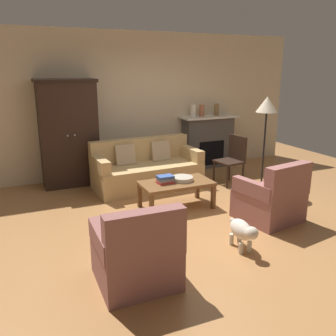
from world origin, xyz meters
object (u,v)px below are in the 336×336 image
object	(u,v)px
floor_lamp	(267,110)
mantel_vase_terracotta	(202,111)
fruit_bowl	(182,179)
dog	(242,231)
couch	(146,170)
coffee_table	(176,185)
fireplace	(208,141)
armchair_near_right	(271,199)
mantel_vase_cream	(193,111)
armchair_near_left	(137,255)
side_chair_wooden	(233,157)
armoire	(69,133)
mantel_vase_bronze	(216,110)
book_stack	(165,179)

from	to	relation	value
floor_lamp	mantel_vase_terracotta	bearing A→B (deg)	96.85
fruit_bowl	dog	size ratio (longest dim) A/B	0.58
couch	coffee_table	xyz separation A→B (m)	(0.06, -1.15, 0.05)
fireplace	armchair_near_right	world-z (taller)	fireplace
mantel_vase_cream	armchair_near_left	world-z (taller)	mantel_vase_cream
fireplace	side_chair_wooden	world-z (taller)	fireplace
armoire	mantel_vase_bronze	size ratio (longest dim) A/B	7.61
fireplace	dog	world-z (taller)	fireplace
side_chair_wooden	armoire	bearing A→B (deg)	157.31
mantel_vase_bronze	dog	xyz separation A→B (m)	(-1.69, -3.46, -1.00)
mantel_vase_cream	side_chair_wooden	bearing A→B (deg)	-80.53
mantel_vase_bronze	armchair_near_right	distance (m)	3.15
couch	fruit_bowl	distance (m)	1.16
fruit_bowl	mantel_vase_bronze	world-z (taller)	mantel_vase_bronze
couch	floor_lamp	xyz separation A→B (m)	(1.76, -1.06, 1.11)
armoire	dog	distance (m)	3.76
side_chair_wooden	fruit_bowl	bearing A→B (deg)	-153.52
couch	armchair_near_right	bearing A→B (deg)	-62.84
couch	armchair_near_right	world-z (taller)	armchair_near_right
armoire	mantel_vase_terracotta	xyz separation A→B (m)	(2.77, 0.06, 0.28)
armchair_near_right	floor_lamp	distance (m)	1.68
fruit_bowl	mantel_vase_terracotta	distance (m)	2.47
fruit_bowl	armoire	bearing A→B (deg)	127.23
side_chair_wooden	dog	distance (m)	2.62
armoire	book_stack	xyz separation A→B (m)	(1.12, -1.84, -0.49)
fireplace	side_chair_wooden	distance (m)	1.25
book_stack	armchair_near_left	bearing A→B (deg)	-121.34
mantel_vase_terracotta	armoire	bearing A→B (deg)	-178.76
mantel_vase_terracotta	armchair_near_right	bearing A→B (deg)	-98.89
fruit_bowl	couch	bearing A→B (deg)	98.75
fireplace	armoire	xyz separation A→B (m)	(-2.95, -0.08, 0.40)
armchair_near_right	side_chair_wooden	distance (m)	1.75
fireplace	couch	xyz separation A→B (m)	(-1.72, -0.79, -0.25)
dog	coffee_table	bearing A→B (deg)	95.49
fruit_bowl	dog	xyz separation A→B (m)	(0.04, -1.55, -0.21)
fruit_bowl	side_chair_wooden	xyz separation A→B (m)	(1.37, 0.68, 0.06)
mantel_vase_terracotta	mantel_vase_bronze	world-z (taller)	mantel_vase_bronze
fireplace	floor_lamp	xyz separation A→B (m)	(0.04, -1.84, 0.86)
couch	floor_lamp	size ratio (longest dim) A/B	1.19
armchair_near_left	dog	distance (m)	1.38
book_stack	mantel_vase_terracotta	distance (m)	2.63
coffee_table	mantel_vase_bronze	bearing A→B (deg)	46.22
coffee_table	side_chair_wooden	distance (m)	1.65
fruit_bowl	mantel_vase_cream	world-z (taller)	mantel_vase_cream
couch	book_stack	bearing A→B (deg)	-95.60
book_stack	floor_lamp	world-z (taller)	floor_lamp
mantel_vase_cream	mantel_vase_terracotta	world-z (taller)	mantel_vase_cream
armoire	mantel_vase_bronze	world-z (taller)	armoire
mantel_vase_cream	armchair_near_left	bearing A→B (deg)	-124.65
fruit_bowl	armchair_near_left	world-z (taller)	armchair_near_left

